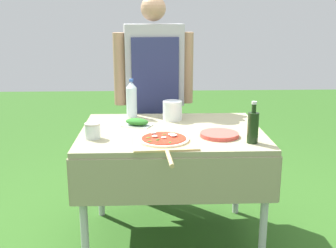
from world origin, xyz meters
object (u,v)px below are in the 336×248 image
at_px(water_bottle, 132,99).
at_px(sauce_jar, 93,132).
at_px(mixing_tub, 172,110).
at_px(person_cook, 154,85).
at_px(pizza_on_peel, 164,141).
at_px(plate_stack, 219,135).
at_px(prep_table, 172,143).
at_px(oil_bottle, 253,127).
at_px(herb_container, 137,122).

relative_size(water_bottle, sauce_jar, 2.91).
bearing_deg(mixing_tub, water_bottle, 159.80).
height_order(person_cook, pizza_on_peel, person_cook).
xyz_separation_m(water_bottle, plate_stack, (0.57, -0.55, -0.12)).
bearing_deg(prep_table, pizza_on_peel, -101.40).
relative_size(person_cook, mixing_tub, 12.19).
relative_size(oil_bottle, water_bottle, 0.89).
bearing_deg(water_bottle, pizza_on_peel, -71.76).
bearing_deg(prep_table, water_bottle, 126.35).
relative_size(mixing_tub, sauce_jar, 1.43).
bearing_deg(sauce_jar, pizza_on_peel, -13.98).
bearing_deg(plate_stack, person_cook, 115.88).
bearing_deg(water_bottle, oil_bottle, -42.66).
height_order(water_bottle, mixing_tub, water_bottle).
xyz_separation_m(person_cook, sauce_jar, (-0.39, -0.85, -0.14)).
height_order(person_cook, plate_stack, person_cook).
distance_m(prep_table, person_cook, 0.73).
height_order(mixing_tub, plate_stack, mixing_tub).
bearing_deg(sauce_jar, herb_container, 48.13).
distance_m(prep_table, pizza_on_peel, 0.32).
bearing_deg(oil_bottle, mixing_tub, 127.82).
bearing_deg(sauce_jar, oil_bottle, -7.50).
relative_size(herb_container, sauce_jar, 2.30).
height_order(oil_bottle, herb_container, oil_bottle).
bearing_deg(prep_table, sauce_jar, -159.84).
distance_m(herb_container, plate_stack, 0.60).
bearing_deg(oil_bottle, water_bottle, 137.34).
xyz_separation_m(pizza_on_peel, water_bottle, (-0.22, 0.67, 0.12)).
distance_m(person_cook, plate_stack, 0.94).
bearing_deg(herb_container, pizza_on_peel, -66.60).
xyz_separation_m(pizza_on_peel, herb_container, (-0.17, 0.40, 0.01)).
xyz_separation_m(prep_table, water_bottle, (-0.28, 0.38, 0.23)).
xyz_separation_m(oil_bottle, plate_stack, (-0.18, 0.14, -0.09)).
xyz_separation_m(pizza_on_peel, mixing_tub, (0.08, 0.56, 0.06)).
distance_m(pizza_on_peel, sauce_jar, 0.45).
height_order(prep_table, oil_bottle, oil_bottle).
distance_m(pizza_on_peel, mixing_tub, 0.57).
distance_m(pizza_on_peel, oil_bottle, 0.54).
relative_size(pizza_on_peel, plate_stack, 2.56).
bearing_deg(pizza_on_peel, person_cook, 89.18).
distance_m(plate_stack, sauce_jar, 0.79).
distance_m(prep_table, sauce_jar, 0.55).
height_order(herb_container, sauce_jar, sauce_jar).
xyz_separation_m(person_cook, pizza_on_peel, (0.05, -0.96, -0.17)).
bearing_deg(plate_stack, oil_bottle, -38.40).
height_order(pizza_on_peel, mixing_tub, mixing_tub).
bearing_deg(mixing_tub, herb_container, -147.66).
bearing_deg(pizza_on_peel, plate_stack, 15.08).
bearing_deg(prep_table, mixing_tub, 86.10).
bearing_deg(water_bottle, person_cook, 59.15).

